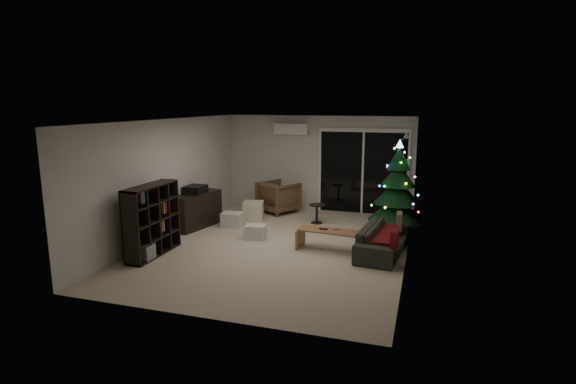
# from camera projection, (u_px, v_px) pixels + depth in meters

# --- Properties ---
(room) EXTENTS (6.50, 7.51, 2.60)m
(room) POSITION_uv_depth(u_px,v_px,m) (319.00, 184.00, 10.14)
(room) COLOR beige
(room) RESTS_ON ground
(bookshelf) EXTENTS (0.58, 1.39, 1.35)m
(bookshelf) POSITION_uv_depth(u_px,v_px,m) (145.00, 220.00, 8.45)
(bookshelf) COLOR black
(bookshelf) RESTS_ON floor
(media_cabinet) EXTENTS (0.75, 1.36, 0.80)m
(media_cabinet) POSITION_uv_depth(u_px,v_px,m) (196.00, 210.00, 10.33)
(media_cabinet) COLOR black
(media_cabinet) RESTS_ON floor
(stereo) EXTENTS (0.41, 0.48, 0.17)m
(stereo) POSITION_uv_depth(u_px,v_px,m) (195.00, 189.00, 10.24)
(stereo) COLOR black
(stereo) RESTS_ON media_cabinet
(armchair) EXTENTS (1.20, 1.21, 0.82)m
(armchair) POSITION_uv_depth(u_px,v_px,m) (279.00, 197.00, 11.75)
(armchair) COLOR brown
(armchair) RESTS_ON floor
(ottoman) EXTENTS (0.60, 0.60, 0.44)m
(ottoman) POSITION_uv_depth(u_px,v_px,m) (253.00, 211.00, 11.06)
(ottoman) COLOR beige
(ottoman) RESTS_ON floor
(cardboard_box_a) EXTENTS (0.48, 0.38, 0.33)m
(cardboard_box_a) POSITION_uv_depth(u_px,v_px,m) (232.00, 220.00, 10.41)
(cardboard_box_a) COLOR silver
(cardboard_box_a) RESTS_ON floor
(cardboard_box_b) EXTENTS (0.45, 0.36, 0.30)m
(cardboard_box_b) POSITION_uv_depth(u_px,v_px,m) (256.00, 232.00, 9.49)
(cardboard_box_b) COLOR silver
(cardboard_box_b) RESTS_ON floor
(side_table) EXTENTS (0.39, 0.39, 0.46)m
(side_table) POSITION_uv_depth(u_px,v_px,m) (317.00, 214.00, 10.70)
(side_table) COLOR black
(side_table) RESTS_ON floor
(floor_lamp) EXTENTS (0.28, 0.28, 1.73)m
(floor_lamp) POSITION_uv_depth(u_px,v_px,m) (296.00, 176.00, 12.29)
(floor_lamp) COLOR black
(floor_lamp) RESTS_ON floor
(sofa) EXTENTS (0.91, 1.90, 0.54)m
(sofa) POSITION_uv_depth(u_px,v_px,m) (383.00, 240.00, 8.56)
(sofa) COLOR #292D27
(sofa) RESTS_ON floor
(sofa_throw) EXTENTS (0.57, 1.32, 0.04)m
(sofa_throw) POSITION_uv_depth(u_px,v_px,m) (378.00, 233.00, 8.57)
(sofa_throw) COLOR #4A1314
(sofa_throw) RESTS_ON sofa
(cushion_a) EXTENTS (0.14, 0.36, 0.35)m
(cushion_a) POSITION_uv_depth(u_px,v_px,m) (399.00, 221.00, 9.05)
(cushion_a) COLOR brown
(cushion_a) RESTS_ON sofa
(cushion_b) EXTENTS (0.13, 0.36, 0.35)m
(cushion_b) POSITION_uv_depth(u_px,v_px,m) (394.00, 240.00, 7.84)
(cushion_b) COLOR #4A1314
(cushion_b) RESTS_ON sofa
(coffee_table) EXTENTS (1.34, 0.58, 0.41)m
(coffee_table) POSITION_uv_depth(u_px,v_px,m) (331.00, 240.00, 8.73)
(coffee_table) COLOR #9D6A48
(coffee_table) RESTS_ON floor
(remote_a) EXTENTS (0.16, 0.05, 0.02)m
(remote_a) POSITION_uv_depth(u_px,v_px,m) (324.00, 229.00, 8.73)
(remote_a) COLOR black
(remote_a) RESTS_ON coffee_table
(remote_b) EXTENTS (0.16, 0.09, 0.02)m
(remote_b) POSITION_uv_depth(u_px,v_px,m) (337.00, 229.00, 8.70)
(remote_b) COLOR slate
(remote_b) RESTS_ON coffee_table
(christmas_tree) EXTENTS (1.52, 1.52, 2.04)m
(christmas_tree) POSITION_uv_depth(u_px,v_px,m) (398.00, 186.00, 9.97)
(christmas_tree) COLOR #0C3819
(christmas_tree) RESTS_ON floor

